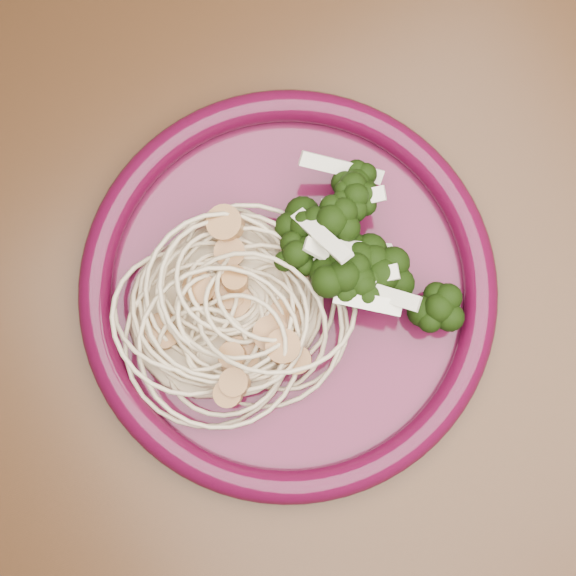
{
  "coord_description": "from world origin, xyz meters",
  "views": [
    {
      "loc": [
        -0.09,
        -0.14,
        1.36
      ],
      "look_at": [
        -0.03,
        -0.06,
        0.77
      ],
      "focal_mm": 50.0,
      "sensor_mm": 36.0,
      "label": 1
    }
  ],
  "objects": [
    {
      "name": "scallop_cluster",
      "position": [
        -0.08,
        -0.04,
        0.81
      ],
      "size": [
        0.17,
        0.17,
        0.05
      ],
      "primitive_type": null,
      "rotation": [
        0.0,
        0.0,
        -0.28
      ],
      "color": "#AD753E",
      "rests_on": "spaghetti_pile"
    },
    {
      "name": "dinner_plate",
      "position": [
        -0.03,
        -0.06,
        0.76
      ],
      "size": [
        0.39,
        0.39,
        0.03
      ],
      "rotation": [
        0.0,
        0.0,
        -0.28
      ],
      "color": "#4A0E26",
      "rests_on": "dining_table"
    },
    {
      "name": "broccoli_pile",
      "position": [
        0.02,
        -0.07,
        0.78
      ],
      "size": [
        0.14,
        0.18,
        0.05
      ],
      "primitive_type": "ellipsoid",
      "rotation": [
        0.0,
        0.0,
        -0.28
      ],
      "color": "black",
      "rests_on": "dinner_plate"
    },
    {
      "name": "spaghetti_pile",
      "position": [
        -0.08,
        -0.04,
        0.77
      ],
      "size": [
        0.18,
        0.17,
        0.03
      ],
      "primitive_type": "ellipsoid",
      "rotation": [
        0.0,
        0.0,
        -0.28
      ],
      "color": "beige",
      "rests_on": "dinner_plate"
    },
    {
      "name": "dining_table",
      "position": [
        0.0,
        0.0,
        0.65
      ],
      "size": [
        1.2,
        0.8,
        0.75
      ],
      "color": "#472814",
      "rests_on": "ground"
    },
    {
      "name": "onion_garnish",
      "position": [
        0.02,
        -0.07,
        0.82
      ],
      "size": [
        0.09,
        0.12,
        0.06
      ],
      "primitive_type": null,
      "rotation": [
        0.0,
        0.0,
        -0.28
      ],
      "color": "white",
      "rests_on": "broccoli_pile"
    }
  ]
}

